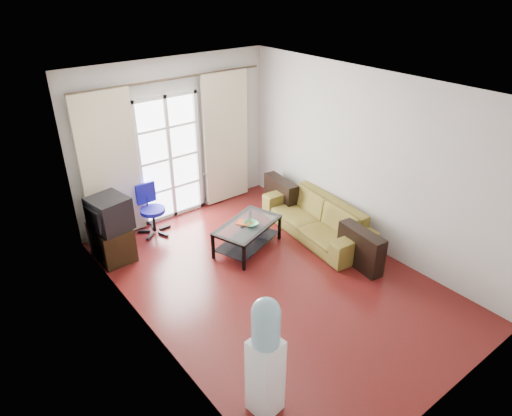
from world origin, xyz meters
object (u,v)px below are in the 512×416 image
Objects in this scene: task_chair at (153,219)px; water_cooler at (266,355)px; tv_stand at (112,242)px; sofa at (316,218)px; crt_tv at (108,214)px; coffee_table at (247,233)px.

task_chair is 3.90m from water_cooler.
tv_stand is 3.56m from water_cooler.
water_cooler is (0.13, -3.53, 0.46)m from tv_stand.
water_cooler is at bearing -46.26° from sofa.
task_chair is (0.82, 0.28, -0.02)m from tv_stand.
crt_tv is at bearing 84.36° from water_cooler.
tv_stand is at bearing 148.32° from coffee_table.
tv_stand is at bearing -162.17° from task_chair.
tv_stand reaches higher than coffee_table.
crt_tv is (-2.89, 1.36, 0.47)m from sofa.
task_chair reaches higher than tv_stand.
sofa is 3.23m from crt_tv.
water_cooler reaches higher than task_chair.
tv_stand is at bearing 79.20° from crt_tv.
crt_tv reaches higher than tv_stand.
tv_stand is 0.86× the size of task_chair.
coffee_table is 2.01× the size of crt_tv.
task_chair is (0.82, 0.35, -0.52)m from crt_tv.
coffee_table is 2.97m from water_cooler.
sofa is 2.56× the size of task_chair.
coffee_table is 1.47× the size of task_chair.
water_cooler reaches higher than coffee_table.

